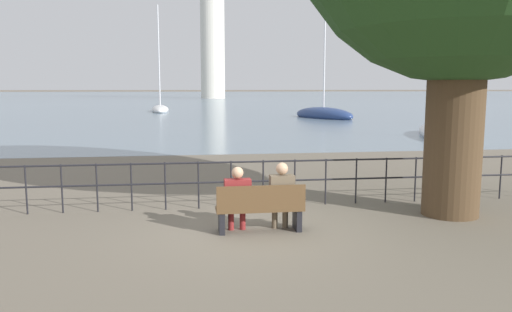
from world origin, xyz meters
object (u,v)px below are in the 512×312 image
seated_person_left (237,196)px  sailboat_1 (160,109)px  park_bench (260,209)px  sailboat_3 (323,115)px  sailboat_2 (442,133)px  seated_person_right (282,193)px  harbor_lighthouse (213,41)px

seated_person_left → sailboat_1: size_ratio=0.10×
park_bench → sailboat_3: sailboat_3 is taller
sailboat_1 → sailboat_3: (14.67, -13.51, 0.01)m
sailboat_2 → park_bench: bearing=-110.1°
sailboat_1 → sailboat_2: (16.33, -30.94, -0.05)m
park_bench → seated_person_right: bearing=9.9°
sailboat_1 → sailboat_2: sailboat_1 is taller
seated_person_right → sailboat_3: 34.86m
sailboat_3 → sailboat_2: bearing=-108.5°
sailboat_2 → harbor_lighthouse: harbor_lighthouse is taller
seated_person_left → park_bench: bearing=-10.1°
park_bench → sailboat_2: bearing=52.7°
seated_person_right → harbor_lighthouse: size_ratio=0.04×
park_bench → sailboat_3: bearing=72.5°
seated_person_right → sailboat_1: size_ratio=0.11×
park_bench → seated_person_right: size_ratio=1.26×
park_bench → harbor_lighthouse: (5.27, 114.29, 13.29)m
seated_person_left → sailboat_2: size_ratio=0.15×
park_bench → sailboat_1: 47.13m
seated_person_right → sailboat_2: (11.77, 15.93, -0.46)m
sailboat_1 → seated_person_right: bearing=-87.1°
sailboat_3 → park_bench: bearing=-131.4°
seated_person_left → sailboat_3: (10.94, 33.36, -0.38)m
park_bench → sailboat_2: (12.18, 16.01, -0.18)m
sailboat_3 → harbor_lighthouse: 82.13m
sailboat_3 → harbor_lighthouse: size_ratio=0.31×
sailboat_1 → sailboat_3: bearing=-45.3°
park_bench → sailboat_2: size_ratio=0.20×
harbor_lighthouse → sailboat_2: bearing=-86.0°
sailboat_2 → sailboat_3: 17.51m
sailboat_1 → sailboat_3: size_ratio=1.30×
sailboat_1 → harbor_lighthouse: 69.31m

